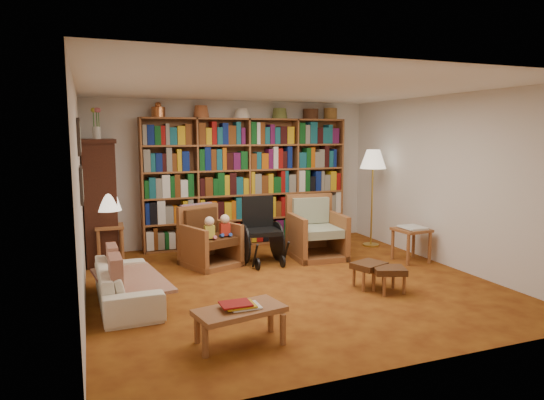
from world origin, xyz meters
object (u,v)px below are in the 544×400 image
armchair_sage (314,233)px  armchair_leather (209,240)px  coffee_table (240,313)px  wheelchair (261,233)px  floor_lamp (373,163)px  side_table_papers (411,234)px  sofa (127,284)px  side_table_lamp (110,236)px  footstool_b (389,272)px  footstool_a (369,267)px

armchair_sage → armchair_leather: bearing=175.4°
coffee_table → wheelchair: bearing=66.5°
armchair_leather → floor_lamp: size_ratio=0.57×
armchair_leather → side_table_papers: (2.92, -0.93, 0.06)m
armchair_leather → wheelchair: bearing=-11.2°
sofa → side_table_papers: 4.22m
sofa → floor_lamp: 4.62m
wheelchair → side_table_papers: wheelchair is taller
armchair_sage → side_table_lamp: bearing=169.7°
armchair_sage → coffee_table: armchair_sage is taller
floor_lamp → armchair_leather: bearing=-176.4°
side_table_lamp → armchair_sage: armchair_sage is taller
armchair_leather → footstool_b: bearing=-49.8°
armchair_sage → footstool_b: size_ratio=2.10×
side_table_lamp → footstool_a: (3.00, -2.23, -0.18)m
side_table_lamp → footstool_b: bearing=-38.5°
side_table_lamp → coffee_table: bearing=-72.9°
armchair_sage → side_table_papers: size_ratio=1.80×
sofa → side_table_lamp: bearing=1.5°
armchair_sage → footstool_a: 1.68m
armchair_leather → wheelchair: (0.77, -0.15, 0.09)m
side_table_lamp → side_table_papers: 4.51m
armchair_sage → footstool_b: armchair_sage is taller
armchair_leather → footstool_a: size_ratio=2.02×
wheelchair → footstool_a: 1.88m
armchair_leather → wheelchair: size_ratio=0.96×
wheelchair → armchair_leather: bearing=168.8°
armchair_sage → sofa: bearing=-158.3°
armchair_leather → sofa: bearing=-134.4°
sofa → side_table_lamp: side_table_lamp is taller
side_table_lamp → footstool_b: size_ratio=1.32×
armchair_sage → wheelchair: wheelchair is taller
floor_lamp → footstool_b: size_ratio=3.60×
armchair_leather → footstool_b: size_ratio=2.06×
sofa → footstool_a: bearing=-101.6°
armchair_sage → wheelchair: (-0.90, -0.02, 0.08)m
sofa → side_table_lamp: size_ratio=2.56×
side_table_lamp → coffee_table: size_ratio=0.69×
sofa → footstool_a: size_ratio=3.31×
coffee_table → floor_lamp: bearing=42.1°
sofa → armchair_sage: bearing=-70.0°
wheelchair → footstool_b: 2.16m
armchair_sage → footstool_b: bearing=-87.6°
footstool_a → coffee_table: coffee_table is taller
wheelchair → coffee_table: bearing=-113.5°
sofa → armchair_leather: bearing=-46.2°
footstool_b → coffee_table: bearing=-160.8°
side_table_papers → footstool_a: side_table_papers is taller
wheelchair → floor_lamp: (2.15, 0.33, 0.99)m
side_table_lamp → floor_lamp: 4.42m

